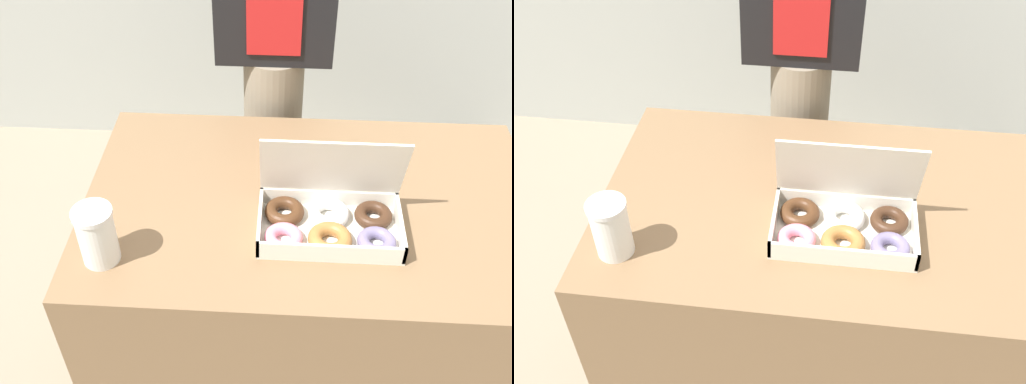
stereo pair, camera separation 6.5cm
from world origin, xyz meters
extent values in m
plane|color=gray|center=(0.00, 0.00, 0.00)|extent=(14.00, 14.00, 0.00)
cube|color=brown|center=(0.00, 0.00, 0.36)|extent=(1.15, 0.72, 0.71)
cube|color=white|center=(0.04, -0.11, 0.71)|extent=(0.34, 0.19, 0.01)
cube|color=white|center=(-0.13, -0.11, 0.74)|extent=(0.01, 0.19, 0.05)
cube|color=white|center=(0.20, -0.11, 0.74)|extent=(0.01, 0.19, 0.05)
cube|color=white|center=(0.04, -0.20, 0.74)|extent=(0.34, 0.01, 0.05)
cube|color=white|center=(0.04, -0.02, 0.74)|extent=(0.34, 0.01, 0.05)
cube|color=white|center=(0.04, -0.04, 0.85)|extent=(0.34, 0.06, 0.18)
torus|color=pink|center=(-0.07, -0.16, 0.73)|extent=(0.12, 0.12, 0.03)
torus|color=#4C2D19|center=(-0.07, -0.07, 0.73)|extent=(0.13, 0.13, 0.03)
torus|color=#A87038|center=(0.04, -0.16, 0.73)|extent=(0.15, 0.15, 0.03)
torus|color=white|center=(0.04, -0.07, 0.73)|extent=(0.11, 0.11, 0.03)
torus|color=slate|center=(0.15, -0.16, 0.73)|extent=(0.11, 0.11, 0.03)
torus|color=#422819|center=(0.15, -0.07, 0.73)|extent=(0.12, 0.12, 0.03)
cylinder|color=white|center=(-0.48, -0.23, 0.78)|extent=(0.08, 0.08, 0.13)
cylinder|color=white|center=(-0.48, -0.23, 0.85)|extent=(0.09, 0.09, 0.01)
cylinder|color=gray|center=(-0.12, 0.50, 0.42)|extent=(0.19, 0.19, 0.84)
camera|label=1|loc=(-0.07, -1.12, 1.73)|focal=42.00mm
camera|label=2|loc=(-0.01, -1.12, 1.73)|focal=42.00mm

